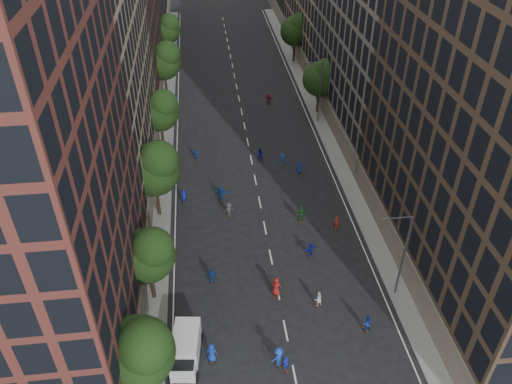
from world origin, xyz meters
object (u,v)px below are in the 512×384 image
cargo_van (186,349)px  skater_0 (212,353)px  skater_1 (286,364)px  skater_2 (366,323)px  streetlamp_far (319,89)px  streetlamp_near (402,252)px

cargo_van → skater_0: size_ratio=2.60×
skater_0 → skater_1: 5.86m
skater_1 → skater_2: size_ratio=0.89×
streetlamp_far → cargo_van: bearing=-116.3°
streetlamp_near → skater_1: size_ratio=6.04×
streetlamp_near → skater_1: streetlamp_near is taller
cargo_van → skater_2: 15.06m
streetlamp_near → cargo_van: bearing=-165.5°
skater_1 → skater_0: bearing=-32.6°
cargo_van → skater_0: bearing=-3.6°
streetlamp_near → cargo_van: size_ratio=1.88×
skater_1 → streetlamp_far: bearing=-123.3°
streetlamp_near → streetlamp_far: 33.00m
streetlamp_far → cargo_van: 42.36m
skater_0 → skater_1: (5.67, -1.50, -0.18)m
streetlamp_far → streetlamp_near: bearing=-90.0°
streetlamp_far → cargo_van: (-18.67, -37.83, -3.88)m
skater_0 → skater_2: 13.10m
streetlamp_far → cargo_van: size_ratio=1.88×
streetlamp_far → cargo_van: streetlamp_far is taller
streetlamp_near → cargo_van: 19.67m
streetlamp_far → skater_0: size_ratio=4.88×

